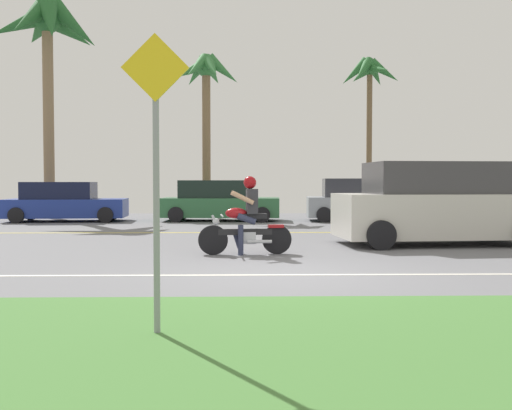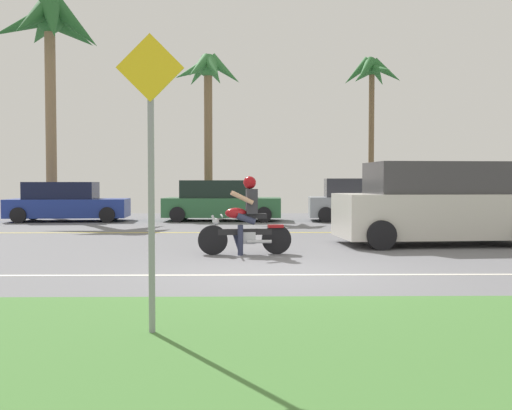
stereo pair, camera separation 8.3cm
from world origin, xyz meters
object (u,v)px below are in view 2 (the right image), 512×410
Objects in this scene: palm_tree_1 at (207,82)px; palm_tree_2 at (50,36)px; parked_car_1 at (221,202)px; parked_car_2 at (361,201)px; parked_car_0 at (67,203)px; suv_nearby at (439,205)px; motorcyclist at (246,221)px; street_sign at (151,156)px; palm_tree_0 at (372,81)px.

palm_tree_2 is (-6.34, -0.10, 1.83)m from palm_tree_1.
parked_car_1 is 0.66× the size of palm_tree_1.
parked_car_2 is 7.91m from palm_tree_1.
palm_tree_2 is at bearing 163.87° from parked_car_1.
parked_car_0 is at bearing -179.87° from parked_car_2.
suv_nearby is 1.11× the size of parked_car_0.
suv_nearby is at bearing -36.61° from parked_car_0.
suv_nearby reaches higher than motorcyclist.
street_sign reaches higher than parked_car_0.
palm_tree_2 is (-12.43, 10.52, 6.42)m from suv_nearby.
parked_car_0 is 0.99× the size of parked_car_1.
motorcyclist is 15.46m from palm_tree_0.
parked_car_2 is (10.92, 0.02, 0.05)m from parked_car_0.
parked_car_2 is at bearing 91.60° from suv_nearby.
suv_nearby is (4.50, 1.83, 0.27)m from motorcyclist.
palm_tree_2 is at bearing 139.76° from suv_nearby.
parked_car_2 is at bearing -21.49° from palm_tree_1.
palm_tree_1 is at bearing 97.26° from motorcyclist.
motorcyclist is at bearing -157.88° from suv_nearby.
palm_tree_0 is 2.42× the size of street_sign.
palm_tree_2 is (-1.28, 2.23, 6.67)m from parked_car_0.
parked_car_0 is 1.56× the size of street_sign.
parked_car_2 is (4.27, 10.14, 0.07)m from motorcyclist.
parked_car_1 is 9.83m from palm_tree_2.
palm_tree_2 reaches higher than parked_car_0.
palm_tree_1 is (5.06, 2.33, 4.84)m from parked_car_0.
motorcyclist is 0.43× the size of parked_car_0.
parked_car_1 is at bearing -73.59° from palm_tree_1.
suv_nearby is at bearing -94.19° from palm_tree_0.
suv_nearby is at bearing 56.91° from street_sign.
suv_nearby is 13.89m from parked_car_0.
parked_car_1 is (-5.47, 8.50, -0.22)m from suv_nearby.
parked_car_2 is 17.34m from street_sign.
suv_nearby is 0.55× the size of palm_tree_2.
palm_tree_0 is (0.86, 11.74, 4.84)m from suv_nearby.
parked_car_1 is at bearing 177.88° from parked_car_2.
palm_tree_1 reaches higher than parked_car_0.
palm_tree_0 is at bearing 72.32° from parked_car_2.
parked_car_0 is 0.65× the size of palm_tree_0.
parked_car_2 is 0.61× the size of palm_tree_1.
street_sign is at bearing -87.79° from palm_tree_1.
parked_car_2 is 0.60× the size of palm_tree_0.
suv_nearby is 1.11× the size of parked_car_1.
parked_car_1 is 5.24m from parked_car_2.
parked_car_1 reaches higher than parked_car_0.
palm_tree_1 is 6.60m from palm_tree_2.
parked_car_0 is at bearing 143.39° from suv_nearby.
parked_car_2 is 0.46× the size of palm_tree_2.
palm_tree_2 is at bearing 122.69° from motorcyclist.
palm_tree_1 is at bearing -170.85° from palm_tree_0.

